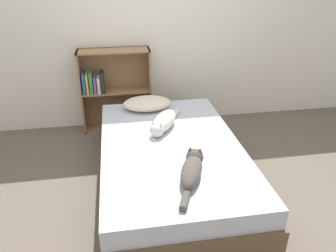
{
  "coord_description": "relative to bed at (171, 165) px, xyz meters",
  "views": [
    {
      "loc": [
        -0.44,
        -2.48,
        1.89
      ],
      "look_at": [
        0.0,
        0.15,
        0.55
      ],
      "focal_mm": 35.0,
      "sensor_mm": 36.0,
      "label": 1
    }
  ],
  "objects": [
    {
      "name": "bed",
      "position": [
        0.0,
        0.0,
        0.0
      ],
      "size": [
        1.25,
        2.03,
        0.45
      ],
      "color": "brown",
      "rests_on": "ground_plane"
    },
    {
      "name": "ground_plane",
      "position": [
        0.0,
        0.0,
        -0.22
      ],
      "size": [
        8.0,
        8.0,
        0.0
      ],
      "primitive_type": "plane",
      "color": "brown"
    },
    {
      "name": "pillow",
      "position": [
        -0.12,
        0.8,
        0.29
      ],
      "size": [
        0.52,
        0.36,
        0.13
      ],
      "color": "beige",
      "rests_on": "bed"
    },
    {
      "name": "cat_light",
      "position": [
        -0.02,
        0.29,
        0.3
      ],
      "size": [
        0.4,
        0.58,
        0.16
      ],
      "rotation": [
        0.0,
        0.0,
        4.19
      ],
      "color": "beige",
      "rests_on": "bed"
    },
    {
      "name": "bookshelf",
      "position": [
        -0.48,
        1.32,
        0.29
      ],
      "size": [
        0.83,
        0.26,
        0.99
      ],
      "color": "#8E6B47",
      "rests_on": "ground_plane"
    },
    {
      "name": "wall_back",
      "position": [
        0.0,
        1.46,
        1.03
      ],
      "size": [
        8.0,
        0.06,
        2.5
      ],
      "color": "silver",
      "rests_on": "ground_plane"
    },
    {
      "name": "cat_dark",
      "position": [
        0.07,
        -0.5,
        0.29
      ],
      "size": [
        0.31,
        0.61,
        0.16
      ],
      "rotation": [
        0.0,
        0.0,
        1.2
      ],
      "color": "#47423D",
      "rests_on": "bed"
    }
  ]
}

